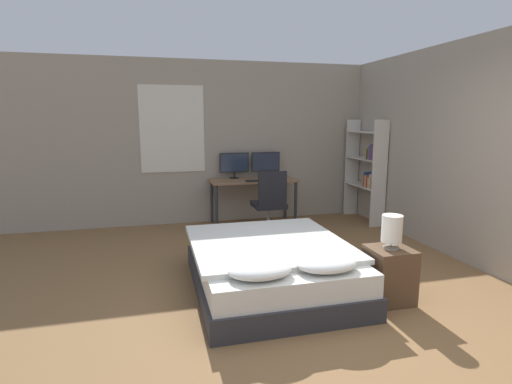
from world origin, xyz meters
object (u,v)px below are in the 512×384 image
Objects in this scene: monitor_left at (234,164)px; bed at (271,266)px; nightstand at (389,275)px; desk at (253,185)px; keyboard at (256,181)px; monitor_right at (266,163)px; office_chair at (270,209)px; computer_mouse at (272,180)px; bedside_lamp at (392,229)px; bookshelf at (368,167)px.

bed is at bearing -93.77° from monitor_left.
desk reaches higher than nightstand.
bed is 5.57× the size of keyboard.
desk is at bearing -142.74° from monitor_right.
keyboard is (0.00, -0.21, 0.11)m from desk.
office_chair is at bearing -69.34° from monitor_left.
bed is 3.00m from monitor_right.
nightstand is 7.60× the size of computer_mouse.
monitor_left is (-0.84, 3.36, 0.29)m from bedside_lamp.
monitor_right is (-0.29, 3.36, 0.74)m from nightstand.
bedside_lamp reaches higher than keyboard.
keyboard is 1.94m from bookshelf.
computer_mouse is at bearing 70.18° from office_chair.
monitor_right is 0.29× the size of bookshelf.
bedside_lamp is 3.48m from monitor_left.
monitor_left is at bearing 165.93° from bookshelf.
office_chair is (0.35, -0.93, -0.60)m from monitor_left.
bed is at bearing 151.65° from nightstand.
computer_mouse is at bearing 95.87° from bedside_lamp.
monitor_right is at bearing 56.47° from keyboard.
monitor_left reaches higher than desk.
nightstand is at bearing -84.13° from computer_mouse.
keyboard is (0.27, -0.41, -0.24)m from monitor_left.
bookshelf is (1.85, 0.38, 0.54)m from office_chair.
office_chair is 0.58× the size of bookshelf.
monitor_left reaches higher than keyboard.
computer_mouse is at bearing -38.00° from desk.
desk is 0.35m from computer_mouse.
bedside_lamp is at bearing -79.13° from keyboard.
desk is at bearing 169.92° from bookshelf.
computer_mouse is 0.66m from office_chair.
desk is (-0.57, 3.15, -0.06)m from bedside_lamp.
computer_mouse is at bearing 175.30° from bookshelf.
monitor_left is 1.00× the size of monitor_right.
monitor_right is (0.27, 0.21, 0.34)m from desk.
keyboard is at bearing 79.13° from bed.
monitor_right is at bearing 37.26° from desk.
monitor_right is 0.47m from computer_mouse.
nightstand is 1.64× the size of bedside_lamp.
bedside_lamp is at bearing 0.00° from nightstand.
monitor_left is (-0.84, 3.36, 0.74)m from nightstand.
computer_mouse reaches higher than bed.
bookshelf reaches higher than keyboard.
computer_mouse is (0.54, -0.41, -0.23)m from monitor_left.
monitor_left is 0.50× the size of office_chair.
bedside_lamp is at bearing -79.82° from desk.
office_chair is (-0.49, 2.43, -0.31)m from bedside_lamp.
monitor_right is at bearing 75.34° from bed.
monitor_left reaches higher than office_chair.
desk is at bearing 100.18° from bedside_lamp.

